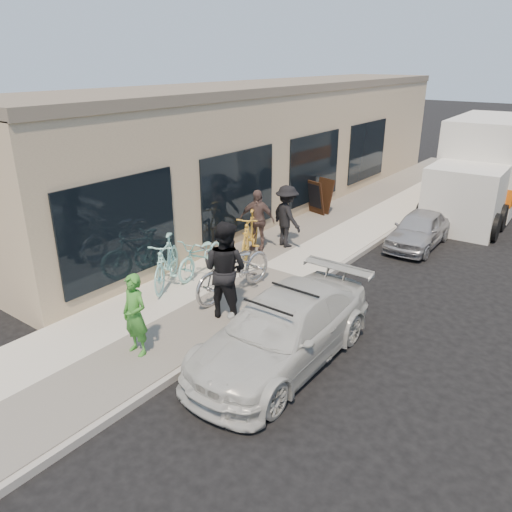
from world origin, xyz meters
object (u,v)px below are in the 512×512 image
Objects in this scene: tandem_bike at (235,269)px; cruiser_bike_c at (250,233)px; bike_rack at (222,238)px; woman_rider at (135,315)px; sedan_white at (283,330)px; cruiser_bike_b at (202,255)px; moving_truck at (483,171)px; bystander_a at (287,216)px; bystander_b at (257,220)px; sandwich_board at (319,196)px; cruiser_bike_a at (166,262)px; sedan_silver at (419,229)px; man_standing at (225,270)px.

cruiser_bike_c is (-1.22, 2.13, -0.03)m from tandem_bike.
woman_rider is (1.77, -4.35, 0.23)m from bike_rack.
woman_rider is (-2.04, -1.50, 0.28)m from sedan_white.
moving_truck is at bearing 61.21° from cruiser_bike_b.
bystander_b is (-0.49, -0.68, -0.03)m from bystander_a.
tandem_bike is (1.67, -1.53, 0.09)m from bike_rack.
sandwich_board is 6.98m from cruiser_bike_a.
sandwich_board is at bearing 84.47° from cruiser_bike_b.
sedan_silver is 7.22m from cruiser_bike_a.
sandwich_board is 7.57m from man_standing.
man_standing is (-1.54, -6.58, 0.63)m from sedan_silver.
sandwich_board is 8.65m from sedan_white.
bike_rack is 0.45× the size of cruiser_bike_c.
bystander_b is (-1.29, 2.53, 0.22)m from tandem_bike.
sedan_silver is 1.78× the size of bystander_b.
bystander_b is at bearing 80.00° from cruiser_bike_b.
sedan_white is at bearing -34.81° from cruiser_bike_b.
cruiser_bike_a is (-3.52, -6.30, 0.22)m from sedan_silver.
tandem_bike is (1.66, -6.44, 0.03)m from sandwich_board.
cruiser_bike_c is at bearing -97.86° from bystander_b.
bystander_a is (0.42, 1.08, 0.28)m from cruiser_bike_c.
sedan_white is (3.82, -2.85, -0.06)m from bike_rack.
bystander_b is at bearing 74.76° from cruiser_bike_c.
bystander_a is at bearing 62.46° from bike_rack.
bystander_b is (0.06, 2.12, 0.35)m from cruiser_bike_b.
cruiser_bike_b is at bearing -123.44° from sedan_silver.
bike_rack is 5.59m from sedan_silver.
cruiser_bike_a is (0.12, -2.06, 0.05)m from bike_rack.
bystander_a is (0.88, 1.68, 0.33)m from bike_rack.
sandwich_board is 0.49× the size of tandem_bike.
cruiser_bike_b is (0.33, -1.12, -0.04)m from bike_rack.
moving_truck reaches higher than bystander_a.
cruiser_bike_c is at bearing 106.69° from woman_rider.
moving_truck reaches higher than tandem_bike.
cruiser_bike_c is (-3.19, -3.64, 0.22)m from sedan_silver.
tandem_bike is at bearing 93.86° from woman_rider.
bystander_a reaches higher than sandwich_board.
sandwich_board is 0.59× the size of cruiser_bike_c.
man_standing is 1.09× the size of cruiser_bike_b.
woman_rider is at bearing -84.97° from cruiser_bike_a.
tandem_bike is 3.32m from bystander_a.
sedan_silver is 1.97× the size of woman_rider.
cruiser_bike_a reaches higher than sedan_white.
sandwich_board reaches higher than bike_rack.
sedan_silver is at bearing 79.48° from woman_rider.
moving_truck is 8.76m from bystander_b.
tandem_bike is 1.64m from cruiser_bike_a.
sedan_white reaches higher than cruiser_bike_b.
man_standing is (2.11, -2.35, 0.47)m from bike_rack.
moving_truck is 2.83× the size of tandem_bike.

